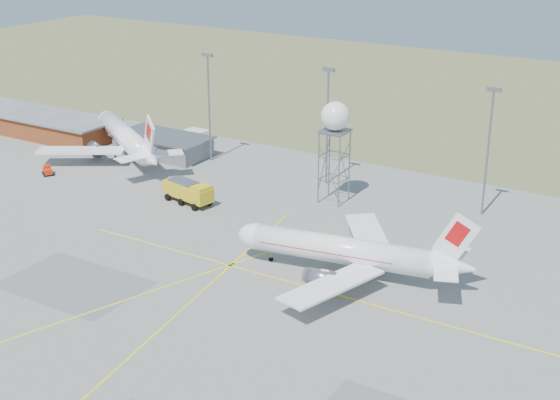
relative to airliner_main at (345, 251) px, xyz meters
The scene contains 12 objects.
ground 36.99m from the airliner_main, 104.03° to the right, with size 400.00×400.00×0.00m, color gray.
grass_strip 104.70m from the airliner_main, 94.89° to the left, with size 400.00×120.00×0.03m, color #646B3B.
building_orange 87.95m from the airliner_main, 162.62° to the left, with size 33.00×12.00×4.30m.
building_grey 60.90m from the airliner_main, 152.34° to the left, with size 19.00×10.00×3.90m.
mast_a 54.04m from the airliner_main, 145.44° to the left, with size 2.20×0.50×20.50m.
mast_b 36.73m from the airliner_main, 122.02° to the left, with size 2.20×0.50×20.50m.
mast_c 32.76m from the airliner_main, 73.31° to the left, with size 2.20×0.50×20.50m.
airliner_main is the anchor object (origin of this frame).
airliner_far 63.55m from the airliner_main, 158.14° to the left, with size 32.56×29.80×12.16m.
radar_tower 27.57m from the airliner_main, 120.83° to the left, with size 4.67×4.67×16.91m.
fire_truck 35.22m from the airliner_main, 163.25° to the left, with size 9.84×5.28×3.76m.
baggage_tug 64.85m from the airliner_main, behind, with size 2.68×2.62×1.73m.
Camera 1 is at (49.85, -48.69, 46.94)m, focal length 50.00 mm.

